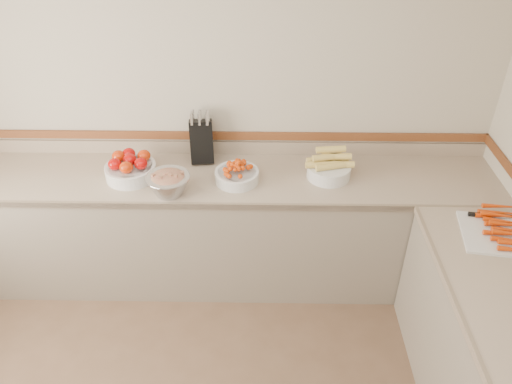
{
  "coord_description": "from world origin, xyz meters",
  "views": [
    {
      "loc": [
        0.39,
        -1.19,
        2.76
      ],
      "look_at": [
        0.35,
        1.35,
        1.0
      ],
      "focal_mm": 35.0,
      "sensor_mm": 36.0,
      "label": 1
    }
  ],
  "objects_px": {
    "cherry_tomato_bowl": "(237,174)",
    "rhubarb_bowl": "(168,183)",
    "corn_bowl": "(329,168)",
    "tomato_bowl": "(130,168)",
    "cutting_board": "(505,232)",
    "knife_block": "(201,140)"
  },
  "relations": [
    {
      "from": "tomato_bowl",
      "to": "cherry_tomato_bowl",
      "type": "distance_m",
      "value": 0.72
    },
    {
      "from": "tomato_bowl",
      "to": "cherry_tomato_bowl",
      "type": "xyz_separation_m",
      "value": [
        0.72,
        -0.04,
        -0.02
      ]
    },
    {
      "from": "rhubarb_bowl",
      "to": "tomato_bowl",
      "type": "bearing_deg",
      "value": 146.51
    },
    {
      "from": "knife_block",
      "to": "cutting_board",
      "type": "bearing_deg",
      "value": -23.84
    },
    {
      "from": "rhubarb_bowl",
      "to": "cutting_board",
      "type": "distance_m",
      "value": 2.05
    },
    {
      "from": "knife_block",
      "to": "cherry_tomato_bowl",
      "type": "relative_size",
      "value": 1.31
    },
    {
      "from": "tomato_bowl",
      "to": "corn_bowl",
      "type": "relative_size",
      "value": 1.05
    },
    {
      "from": "tomato_bowl",
      "to": "knife_block",
      "type": "bearing_deg",
      "value": 27.08
    },
    {
      "from": "corn_bowl",
      "to": "rhubarb_bowl",
      "type": "xyz_separation_m",
      "value": [
        -1.06,
        -0.22,
        0.01
      ]
    },
    {
      "from": "knife_block",
      "to": "tomato_bowl",
      "type": "relative_size",
      "value": 1.13
    },
    {
      "from": "knife_block",
      "to": "tomato_bowl",
      "type": "height_order",
      "value": "knife_block"
    },
    {
      "from": "tomato_bowl",
      "to": "rhubarb_bowl",
      "type": "bearing_deg",
      "value": -33.49
    },
    {
      "from": "corn_bowl",
      "to": "rhubarb_bowl",
      "type": "distance_m",
      "value": 1.08
    },
    {
      "from": "cherry_tomato_bowl",
      "to": "rhubarb_bowl",
      "type": "bearing_deg",
      "value": -160.23
    },
    {
      "from": "knife_block",
      "to": "cutting_board",
      "type": "xyz_separation_m",
      "value": [
        1.85,
        -0.82,
        -0.14
      ]
    },
    {
      "from": "tomato_bowl",
      "to": "cutting_board",
      "type": "relative_size",
      "value": 0.64
    },
    {
      "from": "cherry_tomato_bowl",
      "to": "knife_block",
      "type": "bearing_deg",
      "value": 133.46
    },
    {
      "from": "cutting_board",
      "to": "corn_bowl",
      "type": "bearing_deg",
      "value": 147.78
    },
    {
      "from": "corn_bowl",
      "to": "cutting_board",
      "type": "bearing_deg",
      "value": -32.22
    },
    {
      "from": "cherry_tomato_bowl",
      "to": "corn_bowl",
      "type": "relative_size",
      "value": 0.9
    },
    {
      "from": "cherry_tomato_bowl",
      "to": "tomato_bowl",
      "type": "bearing_deg",
      "value": 177.0
    },
    {
      "from": "knife_block",
      "to": "cherry_tomato_bowl",
      "type": "xyz_separation_m",
      "value": [
        0.26,
        -0.27,
        -0.1
      ]
    }
  ]
}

